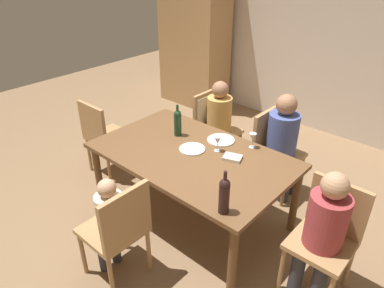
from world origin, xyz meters
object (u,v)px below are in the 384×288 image
at_px(chair_far_right, 273,147).
at_px(chair_left_end, 103,133).
at_px(person_man_bearded, 284,139).
at_px(armoire_cabinet, 194,38).
at_px(dinner_plate_guest_left, 221,140).
at_px(person_man_guest, 221,119).
at_px(chair_right_end, 327,231).
at_px(chair_far_left, 211,119).
at_px(wine_glass_near_left, 253,137).
at_px(wine_bottle_dark_red, 224,195).
at_px(handbag, 135,151).
at_px(dining_table, 192,160).
at_px(wine_bottle_tall_green, 178,122).
at_px(person_child_small, 109,219).
at_px(wine_glass_centre, 218,141).
at_px(person_woman_host, 324,228).
at_px(chair_near, 119,228).
at_px(dinner_plate_host, 192,149).

relative_size(chair_far_right, chair_left_end, 1.00).
bearing_deg(person_man_bearded, chair_left_end, -59.31).
bearing_deg(armoire_cabinet, dinner_plate_guest_left, -43.23).
xyz_separation_m(chair_left_end, person_man_guest, (0.91, 1.03, 0.10)).
height_order(chair_right_end, chair_far_left, same).
bearing_deg(wine_glass_near_left, chair_far_left, 151.65).
relative_size(wine_bottle_dark_red, handbag, 1.25).
bearing_deg(dining_table, person_man_guest, 112.31).
xyz_separation_m(dining_table, wine_bottle_tall_green, (-0.35, 0.18, 0.22)).
bearing_deg(person_man_guest, chair_far_right, 90.00).
bearing_deg(chair_far_left, wine_glass_near_left, 61.65).
bearing_deg(wine_bottle_dark_red, person_child_small, -147.00).
xyz_separation_m(chair_far_right, person_man_bearded, (0.11, -0.00, 0.13)).
height_order(armoire_cabinet, person_man_bearded, armoire_cabinet).
relative_size(wine_glass_centre, dinner_plate_guest_left, 0.55).
height_order(person_woman_host, wine_bottle_tall_green, person_woman_host).
bearing_deg(person_man_guest, wine_glass_near_left, 57.00).
distance_m(chair_far_right, wine_bottle_dark_red, 1.50).
distance_m(person_man_bearded, person_man_guest, 0.82).
relative_size(chair_near, wine_glass_near_left, 6.17).
bearing_deg(chair_far_left, dinner_plate_guest_left, 45.74).
bearing_deg(dining_table, armoire_cabinet, 131.08).
bearing_deg(wine_bottle_dark_red, wine_glass_near_left, 111.55).
height_order(chair_right_end, person_woman_host, person_woman_host).
height_order(wine_bottle_dark_red, wine_glass_centre, wine_bottle_dark_red).
xyz_separation_m(dining_table, wine_glass_near_left, (0.35, 0.46, 0.18)).
distance_m(chair_left_end, person_man_bearded, 2.02).
bearing_deg(handbag, wine_bottle_dark_red, -22.00).
bearing_deg(person_man_bearded, wine_glass_centre, -21.49).
relative_size(chair_left_end, wine_bottle_tall_green, 2.80).
distance_m(person_man_bearded, wine_glass_near_left, 0.52).
bearing_deg(handbag, person_man_guest, 33.02).
height_order(wine_bottle_dark_red, wine_glass_near_left, wine_bottle_dark_red).
bearing_deg(handbag, wine_bottle_tall_green, -10.36).
distance_m(person_woman_host, wine_glass_near_left, 1.08).
xyz_separation_m(armoire_cabinet, chair_right_end, (3.31, -2.22, -0.56)).
relative_size(wine_bottle_dark_red, dinner_plate_host, 1.42).
bearing_deg(wine_bottle_tall_green, handbag, 169.64).
relative_size(armoire_cabinet, wine_bottle_tall_green, 6.64).
distance_m(armoire_cabinet, dining_table, 3.09).
distance_m(person_child_small, wine_bottle_tall_green, 1.21).
relative_size(wine_glass_near_left, wine_glass_centre, 1.00).
height_order(chair_right_end, person_child_small, person_child_small).
xyz_separation_m(person_man_guest, wine_glass_near_left, (0.73, -0.48, 0.21)).
distance_m(person_child_small, wine_glass_near_left, 1.48).
height_order(person_man_guest, wine_glass_centre, person_man_guest).
bearing_deg(dinner_plate_host, wine_glass_centre, 36.63).
xyz_separation_m(chair_far_left, person_woman_host, (1.83, -0.97, 0.04)).
relative_size(chair_far_left, dinner_plate_host, 3.75).
height_order(chair_near, dinner_plate_guest_left, chair_near).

